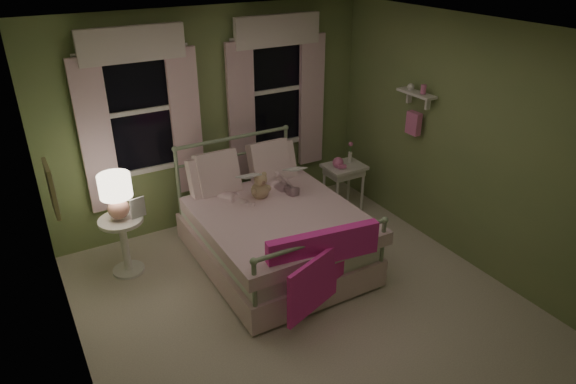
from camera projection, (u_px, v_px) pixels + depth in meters
room_shell at (304, 187)px, 4.49m from camera, size 4.20×4.20×4.20m
bed at (272, 230)px, 5.61m from camera, size 1.58×2.04×1.18m
pink_throw at (325, 258)px, 4.72m from camera, size 1.10×0.41×0.71m
child_left at (231, 178)px, 5.58m from camera, size 0.29×0.25×0.68m
child_right at (276, 167)px, 5.83m from camera, size 0.38×0.33×0.70m
book_left at (240, 182)px, 5.36m from camera, size 0.20×0.12×0.26m
book_right at (286, 174)px, 5.63m from camera, size 0.21×0.13×0.26m
teddy_bear at (260, 187)px, 5.64m from camera, size 0.24×0.20×0.32m
nightstand_left at (124, 238)px, 5.40m from camera, size 0.46×0.46×0.65m
table_lamp at (116, 192)px, 5.16m from camera, size 0.33×0.33×0.49m
book_nightstand at (132, 219)px, 5.28m from camera, size 0.20×0.25×0.02m
nightstand_right at (344, 172)px, 6.58m from camera, size 0.50×0.40×0.64m
pink_toy at (338, 163)px, 6.46m from camera, size 0.14×0.20×0.14m
bud_vase at (350, 152)px, 6.56m from camera, size 0.06×0.06×0.28m
window_left at (139, 106)px, 5.54m from camera, size 1.34×0.13×1.96m
window_right at (277, 85)px, 6.30m from camera, size 1.34×0.13×1.96m
wall_shelf at (415, 109)px, 5.78m from camera, size 0.15×0.50×0.60m
framed_picture at (52, 189)px, 4.00m from camera, size 0.03×0.32×0.42m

